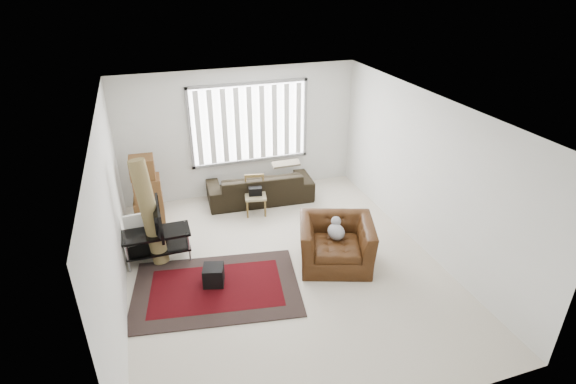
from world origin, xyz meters
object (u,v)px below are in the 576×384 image
object	(u,v)px
tv_stand	(157,240)
armchair	(336,240)
sofa	(260,182)
moving_boxes	(147,192)
side_chair	(255,194)

from	to	relation	value
tv_stand	armchair	size ratio (longest dim) A/B	0.74
tv_stand	sofa	size ratio (longest dim) A/B	0.50
tv_stand	armchair	xyz separation A→B (m)	(2.80, -1.03, 0.05)
moving_boxes	sofa	world-z (taller)	moving_boxes
tv_stand	sofa	bearing A→B (deg)	35.44
side_chair	sofa	bearing A→B (deg)	76.34
moving_boxes	side_chair	world-z (taller)	moving_boxes
tv_stand	sofa	xyz separation A→B (m)	(2.20, 1.57, 0.03)
sofa	armchair	bearing A→B (deg)	106.72
tv_stand	armchair	world-z (taller)	armchair
moving_boxes	tv_stand	bearing A→B (deg)	-87.24
side_chair	tv_stand	bearing A→B (deg)	-140.96
tv_stand	armchair	bearing A→B (deg)	-20.22
armchair	tv_stand	bearing A→B (deg)	179.08
moving_boxes	armchair	xyz separation A→B (m)	(2.86, -2.42, -0.17)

